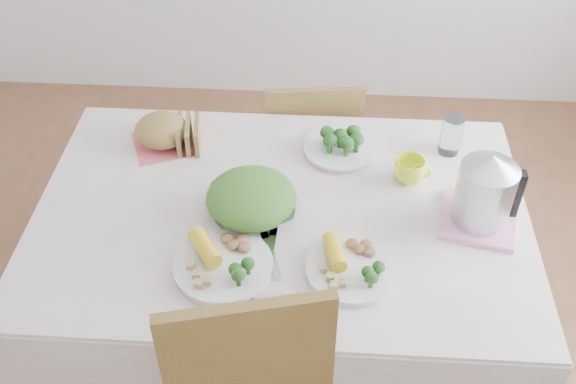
# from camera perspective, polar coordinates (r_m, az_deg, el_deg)

# --- Properties ---
(floor) EXTENTS (3.60, 3.60, 0.00)m
(floor) POSITION_cam_1_polar(r_m,az_deg,el_deg) (2.63, -0.48, -13.66)
(floor) COLOR brown
(floor) RESTS_ON ground
(dining_table) EXTENTS (1.40, 0.90, 0.75)m
(dining_table) POSITION_cam_1_polar(r_m,az_deg,el_deg) (2.33, -0.53, -8.46)
(dining_table) COLOR brown
(dining_table) RESTS_ON floor
(tablecloth) EXTENTS (1.50, 1.00, 0.01)m
(tablecloth) POSITION_cam_1_polar(r_m,az_deg,el_deg) (2.06, -0.59, -1.67)
(tablecloth) COLOR silver
(tablecloth) RESTS_ON dining_table
(chair_far) EXTENTS (0.42, 0.42, 0.84)m
(chair_far) POSITION_cam_1_polar(r_m,az_deg,el_deg) (2.79, 1.85, 4.13)
(chair_far) COLOR brown
(chair_far) RESTS_ON floor
(salad_bowl) EXTENTS (0.32, 0.32, 0.06)m
(salad_bowl) POSITION_cam_1_polar(r_m,az_deg,el_deg) (2.02, -3.09, -1.21)
(salad_bowl) COLOR white
(salad_bowl) RESTS_ON tablecloth
(dinner_plate_left) EXTENTS (0.33, 0.33, 0.02)m
(dinner_plate_left) POSITION_cam_1_polar(r_m,az_deg,el_deg) (1.89, -5.50, -6.27)
(dinner_plate_left) COLOR white
(dinner_plate_left) RESTS_ON tablecloth
(dinner_plate_right) EXTENTS (0.29, 0.29, 0.02)m
(dinner_plate_right) POSITION_cam_1_polar(r_m,az_deg,el_deg) (1.88, 5.42, -6.51)
(dinner_plate_right) COLOR white
(dinner_plate_right) RESTS_ON tablecloth
(broccoli_plate) EXTENTS (0.26, 0.26, 0.02)m
(broccoli_plate) POSITION_cam_1_polar(r_m,az_deg,el_deg) (2.27, 4.37, 3.65)
(broccoli_plate) COLOR beige
(broccoli_plate) RESTS_ON tablecloth
(napkin) EXTENTS (0.25, 0.25, 0.00)m
(napkin) POSITION_cam_1_polar(r_m,az_deg,el_deg) (2.34, -10.49, 4.07)
(napkin) COLOR #F6636A
(napkin) RESTS_ON tablecloth
(bread_loaf) EXTENTS (0.22, 0.21, 0.11)m
(bread_loaf) POSITION_cam_1_polar(r_m,az_deg,el_deg) (2.31, -10.66, 5.16)
(bread_loaf) COLOR olive
(bread_loaf) RESTS_ON napkin
(yellow_mug) EXTENTS (0.12, 0.12, 0.08)m
(yellow_mug) POSITION_cam_1_polar(r_m,az_deg,el_deg) (2.16, 10.26, 1.84)
(yellow_mug) COLOR #F9FE28
(yellow_mug) RESTS_ON tablecloth
(glass_tumbler) EXTENTS (0.08, 0.08, 0.14)m
(glass_tumbler) POSITION_cam_1_polar(r_m,az_deg,el_deg) (2.29, 13.63, 4.65)
(glass_tumbler) COLOR white
(glass_tumbler) RESTS_ON tablecloth
(pink_tray) EXTENTS (0.26, 0.26, 0.02)m
(pink_tray) POSITION_cam_1_polar(r_m,az_deg,el_deg) (2.09, 15.75, -2.23)
(pink_tray) COLOR #FB99C2
(pink_tray) RESTS_ON tablecloth
(electric_kettle) EXTENTS (0.20, 0.20, 0.23)m
(electric_kettle) POSITION_cam_1_polar(r_m,az_deg,el_deg) (2.02, 16.33, 0.08)
(electric_kettle) COLOR #B2B5BA
(electric_kettle) RESTS_ON pink_tray
(fork_left) EXTENTS (0.08, 0.19, 0.00)m
(fork_left) POSITION_cam_1_polar(r_m,az_deg,el_deg) (1.92, -1.45, -5.37)
(fork_left) COLOR silver
(fork_left) RESTS_ON tablecloth
(fork_right) EXTENTS (0.03, 0.20, 0.00)m
(fork_right) POSITION_cam_1_polar(r_m,az_deg,el_deg) (1.93, -1.56, -5.14)
(fork_right) COLOR silver
(fork_right) RESTS_ON tablecloth
(knife) EXTENTS (0.21, 0.03, 0.00)m
(knife) POSITION_cam_1_polar(r_m,az_deg,el_deg) (1.82, -0.56, -8.93)
(knife) COLOR silver
(knife) RESTS_ON tablecloth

